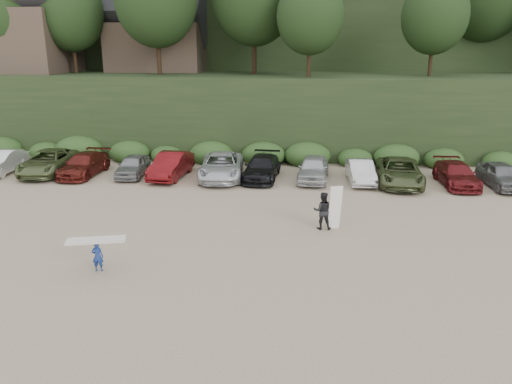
# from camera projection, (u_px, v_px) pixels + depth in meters

# --- Properties ---
(ground) EXTENTS (120.00, 120.00, 0.00)m
(ground) POSITION_uv_depth(u_px,v_px,m) (282.00, 240.00, 22.07)
(ground) COLOR tan
(ground) RESTS_ON ground
(hillside_backdrop) EXTENTS (90.00, 41.50, 28.00)m
(hillside_backdrop) POSITION_uv_depth(u_px,v_px,m) (296.00, 15.00, 53.16)
(hillside_backdrop) COLOR black
(hillside_backdrop) RESTS_ON ground
(parked_cars) EXTENTS (36.53, 6.22, 1.61)m
(parked_cars) POSITION_uv_depth(u_px,v_px,m) (220.00, 167.00, 31.95)
(parked_cars) COLOR silver
(parked_cars) RESTS_ON ground
(child_surfer) EXTENTS (2.25, 1.11, 1.30)m
(child_surfer) POSITION_uv_depth(u_px,v_px,m) (97.00, 249.00, 18.87)
(child_surfer) COLOR navy
(child_surfer) RESTS_ON ground
(adult_surfer) EXTENTS (1.33, 0.69, 2.11)m
(adult_surfer) POSITION_uv_depth(u_px,v_px,m) (324.00, 210.00, 23.20)
(adult_surfer) COLOR black
(adult_surfer) RESTS_ON ground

